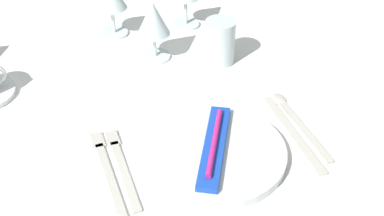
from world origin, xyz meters
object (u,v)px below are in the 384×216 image
Objects in this scene: dinner_plate at (214,153)px; spoon_soup at (294,117)px; fork_outer at (121,164)px; wine_glass_far at (153,21)px; drink_tumbler at (220,44)px; toothbrush_package at (214,145)px; fork_inner at (108,170)px; dinner_knife at (294,134)px.

spoon_soup is (0.18, 0.05, -0.01)m from dinner_plate.
fork_outer is 0.34m from spoon_soup.
wine_glass_far is at bearing 123.12° from spoon_soup.
wine_glass_far is 1.39× the size of drink_tumbler.
dinner_plate is 1.25× the size of toothbrush_package.
fork_outer is 0.03m from fork_inner.
drink_tumbler is (0.31, 0.27, 0.04)m from fork_inner.
dinner_knife is 0.29m from drink_tumbler.
dinner_plate reaches higher than fork_outer.
fork_inner is at bearing 172.73° from dinner_plate.
toothbrush_package is 0.16m from dinner_knife.
toothbrush_package is 0.19m from spoon_soup.
spoon_soup is at bearing -56.88° from wine_glass_far.
drink_tumbler reaches higher than spoon_soup.
wine_glass_far is (0.17, 0.33, 0.09)m from fork_inner.
fork_inner is (-0.19, 0.02, -0.01)m from dinner_plate.
fork_inner is 0.38m from wine_glass_far.
spoon_soup reaches higher than fork_outer.
fork_outer is at bearing 169.37° from toothbrush_package.
dinner_plate reaches higher than dinner_knife.
toothbrush_package is 0.90× the size of fork_inner.
wine_glass_far reaches higher than toothbrush_package.
dinner_knife is at bearing -4.45° from fork_outer.
toothbrush_package is at bearing -164.55° from spoon_soup.
fork_inner is 0.35m from dinner_knife.
dinner_knife is (0.16, 0.01, -0.02)m from toothbrush_package.
spoon_soup is at bearing 15.45° from toothbrush_package.
drink_tumbler is at bearing 40.78° from fork_inner.
spoon_soup is at bearing 3.51° from fork_outer.
toothbrush_package reaches higher than dinner_knife.
toothbrush_package is (0.00, 0.00, 0.02)m from dinner_plate.
wine_glass_far reaches higher than dinner_plate.
dinner_knife is at bearing -82.41° from drink_tumbler.
toothbrush_package is 0.31m from drink_tumbler.
fork_inner is (-0.03, -0.01, 0.00)m from fork_outer.
dinner_plate is at bearing 180.00° from toothbrush_package.
dinner_plate is at bearing -7.27° from fork_inner.
drink_tumbler is at bearing 67.01° from dinner_plate.
dinner_plate is at bearing -10.63° from fork_outer.
fork_inner is (-0.19, 0.02, -0.02)m from toothbrush_package.
fork_inner is 0.41m from drink_tumbler.
drink_tumbler reaches higher than toothbrush_package.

